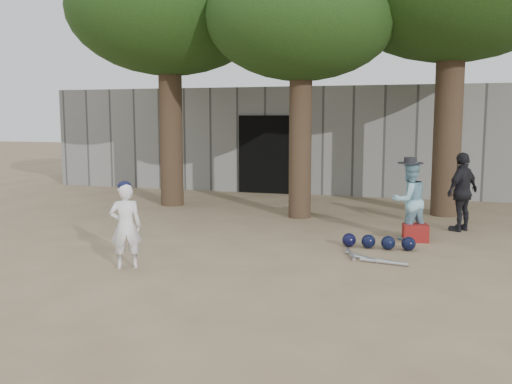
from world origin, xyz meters
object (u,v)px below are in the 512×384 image
(spectator_blue, at_px, (409,201))
(spectator_dark, at_px, (462,192))
(red_bag, at_px, (415,233))
(boy_player, at_px, (126,226))

(spectator_blue, distance_m, spectator_dark, 1.43)
(spectator_blue, bearing_deg, red_bag, 96.35)
(spectator_blue, bearing_deg, boy_player, 3.40)
(boy_player, xyz_separation_m, red_bag, (3.90, 3.06, -0.46))
(red_bag, bearing_deg, boy_player, -141.89)
(spectator_dark, bearing_deg, red_bag, 1.85)
(boy_player, distance_m, spectator_dark, 6.36)
(spectator_dark, distance_m, red_bag, 1.58)
(spectator_blue, height_order, spectator_dark, spectator_dark)
(boy_player, relative_size, red_bag, 2.91)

